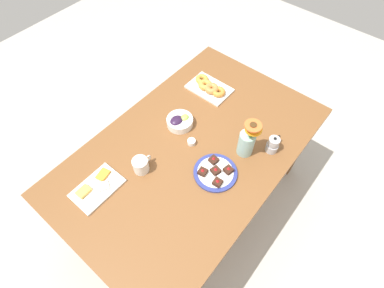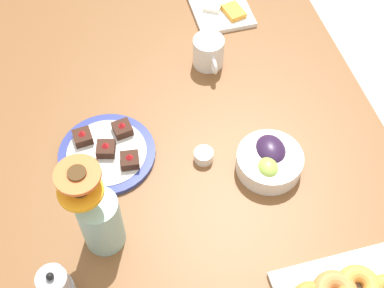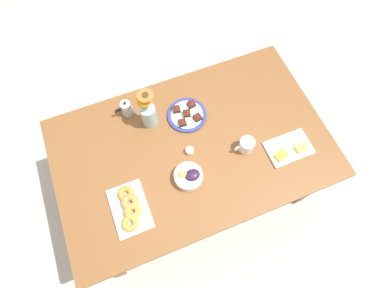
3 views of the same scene
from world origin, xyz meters
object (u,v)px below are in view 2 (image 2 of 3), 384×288
Objects in this scene: flower_vase at (99,218)px; coffee_mug at (209,52)px; cheese_platter at (218,1)px; grape_bowl at (269,160)px; jam_cup_honey at (204,155)px; moka_pot at (57,288)px; dining_table at (192,171)px; dessert_plate at (107,153)px.

coffee_mug is at bearing 140.99° from flower_vase.
cheese_platter is 0.84m from flower_vase.
grape_bowl reaches higher than jam_cup_honey.
jam_cup_honey is at bearing -113.47° from grape_bowl.
flower_vase reaches higher than grape_bowl.
cheese_platter is 0.99m from moka_pot.
jam_cup_honey is at bearing 118.74° from flower_vase.
dining_table is 13.27× the size of coffee_mug.
cheese_platter is (-0.61, 0.05, -0.02)m from grape_bowl.
dessert_plate is (-0.07, -0.23, -0.00)m from jam_cup_honey.
dessert_plate is 0.24m from flower_vase.
cheese_platter is 2.18× the size of moka_pot.
coffee_mug reaches higher than jam_cup_honey.
flower_vase is at bearing -61.26° from jam_cup_honey.
cheese_platter is 1.08× the size of dessert_plate.
coffee_mug is at bearing -22.93° from cheese_platter.
coffee_mug reaches higher than grape_bowl.
grape_bowl is at bearing 62.84° from dining_table.
dessert_plate is 0.36m from moka_pot.
dessert_plate is at bearing 154.97° from moka_pot.
grape_bowl is 0.56m from moka_pot.
dessert_plate is (0.47, -0.43, 0.00)m from cheese_platter.
moka_pot is at bearing -56.02° from jam_cup_honey.
cheese_platter is (-0.52, 0.22, 0.10)m from dining_table.
dessert_plate is at bearing -107.35° from jam_cup_honey.
moka_pot is at bearing -25.03° from dessert_plate.
dining_table is at bearing 124.80° from flower_vase.
moka_pot is at bearing -40.38° from coffee_mug.
dining_table is 0.23m from dessert_plate.
grape_bowl is 3.33× the size of jam_cup_honey.
grape_bowl is 0.16m from jam_cup_honey.
coffee_mug is at bearing 125.89° from dessert_plate.
jam_cup_honey is 0.40× the size of moka_pot.
cheese_platter is 0.58m from jam_cup_honey.
moka_pot is (0.57, -0.48, 0.00)m from coffee_mug.
grape_bowl is (0.37, 0.05, -0.01)m from coffee_mug.
dining_table is at bearing 128.08° from moka_pot.
moka_pot is at bearing -51.92° from dining_table.
flower_vase is at bearing -34.17° from cheese_platter.
dining_table is 0.35m from flower_vase.
dining_table is at bearing -23.12° from cheese_platter.
jam_cup_honey is at bearing -17.84° from coffee_mug.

